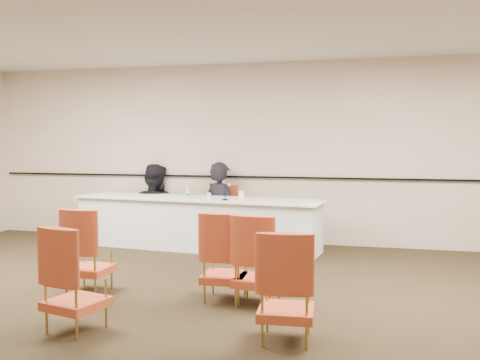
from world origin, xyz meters
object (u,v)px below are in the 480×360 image
(panelist_second_chair, at_px, (154,211))
(microphone, at_px, (225,192))
(aud_chair_back_left, at_px, (76,278))
(panelist_main_chair, at_px, (221,214))
(drinking_glass, at_px, (209,196))
(aud_chair_front_mid, at_px, (225,256))
(panelist_main, at_px, (221,215))
(panel_table, at_px, (197,223))
(water_bottle, at_px, (188,192))
(aud_chair_back_right, at_px, (286,285))
(aud_chair_front_left, at_px, (89,250))
(aud_chair_front_right, at_px, (258,259))
(panelist_second, at_px, (154,216))
(coffee_cup, at_px, (241,196))

(panelist_second_chair, height_order, microphone, microphone)
(microphone, bearing_deg, aud_chair_back_left, -85.18)
(panelist_second_chair, relative_size, microphone, 3.73)
(panelist_main_chair, xyz_separation_m, aud_chair_back_left, (-0.05, -4.37, 0.00))
(aud_chair_back_left, bearing_deg, drinking_glass, 103.09)
(microphone, bearing_deg, aud_chair_front_mid, -63.69)
(panelist_main, xyz_separation_m, panelist_second_chair, (-1.26, 0.13, 0.01))
(panel_table, distance_m, water_bottle, 0.53)
(aud_chair_front_mid, xyz_separation_m, aud_chair_back_right, (0.82, -1.01, 0.00))
(aud_chair_front_left, height_order, aud_chair_front_right, same)
(panel_table, relative_size, aud_chair_front_left, 4.21)
(panelist_second, xyz_separation_m, aud_chair_back_left, (1.21, -4.50, 0.09))
(panel_table, bearing_deg, drinking_glass, -19.18)
(panelist_main_chair, xyz_separation_m, aud_chair_front_right, (1.35, -3.22, 0.00))
(coffee_cup, distance_m, aud_chair_back_left, 3.68)
(panel_table, bearing_deg, coffee_cup, -7.86)
(panelist_main_chair, bearing_deg, panelist_main, 0.00)
(panelist_second, bearing_deg, aud_chair_back_right, 130.36)
(panelist_second_chair, distance_m, aud_chair_back_right, 5.26)
(aud_chair_back_left, bearing_deg, panelist_main, 103.39)
(panelist_main, height_order, aud_chair_front_right, panelist_main)
(panelist_main_chair, height_order, microphone, microphone)
(aud_chair_front_mid, distance_m, aud_chair_back_right, 1.30)
(coffee_cup, height_order, aud_chair_front_left, aud_chair_front_left)
(water_bottle, distance_m, aud_chair_front_right, 3.12)
(panel_table, distance_m, aud_chair_front_right, 3.09)
(microphone, bearing_deg, coffee_cup, 15.55)
(panelist_main, bearing_deg, aud_chair_front_right, 138.52)
(microphone, bearing_deg, aud_chair_back_right, -55.66)
(aud_chair_back_right, bearing_deg, panel_table, 114.50)
(panelist_second_chair, height_order, aud_chair_back_right, same)
(panel_table, relative_size, coffee_cup, 27.79)
(aud_chair_back_right, bearing_deg, coffee_cup, 105.25)
(panelist_second_chair, height_order, coffee_cup, panelist_second_chair)
(panelist_second_chair, xyz_separation_m, microphone, (1.56, -0.91, 0.45))
(aud_chair_front_mid, height_order, aud_chair_back_right, same)
(panelist_main, distance_m, drinking_glass, 0.78)
(aud_chair_back_right, bearing_deg, drinking_glass, 112.29)
(panelist_main, bearing_deg, water_bottle, 87.08)
(panel_table, height_order, water_bottle, water_bottle)
(aud_chair_back_right, bearing_deg, panelist_main, 108.50)
(drinking_glass, bearing_deg, aud_chair_back_left, -91.01)
(water_bottle, xyz_separation_m, aud_chair_front_mid, (1.32, -2.50, -0.43))
(panel_table, xyz_separation_m, panelist_main, (0.22, 0.56, 0.06))
(panelist_second_chair, distance_m, aud_chair_front_mid, 3.96)
(panelist_main, distance_m, panelist_second_chair, 1.27)
(drinking_glass, bearing_deg, water_bottle, 173.74)
(drinking_glass, xyz_separation_m, aud_chair_back_left, (-0.07, -3.69, -0.38))
(panelist_second_chair, bearing_deg, coffee_cup, -20.12)
(aud_chair_front_right, bearing_deg, coffee_cup, 113.11)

